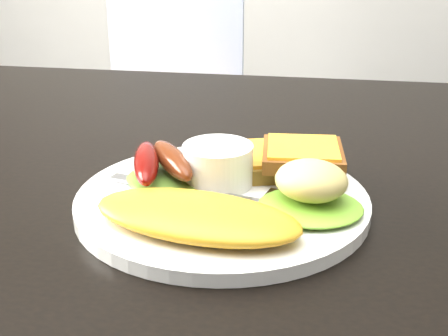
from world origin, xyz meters
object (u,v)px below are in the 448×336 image
object	(u,v)px
person	(293,22)
plate	(222,201)
dining_table	(258,202)
dining_chair	(163,111)

from	to	relation	value
person	plate	bearing A→B (deg)	109.67
dining_table	person	xyz separation A→B (m)	(-0.01, 0.65, 0.06)
dining_table	person	world-z (taller)	person
dining_table	person	bearing A→B (deg)	90.58
person	plate	xyz separation A→B (m)	(-0.02, -0.70, -0.04)
dining_table	dining_chair	distance (m)	1.24
person	plate	world-z (taller)	person
dining_table	plate	size ratio (longest dim) A/B	4.91
dining_chair	plate	world-z (taller)	plate
dining_chair	person	size ratio (longest dim) A/B	0.26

